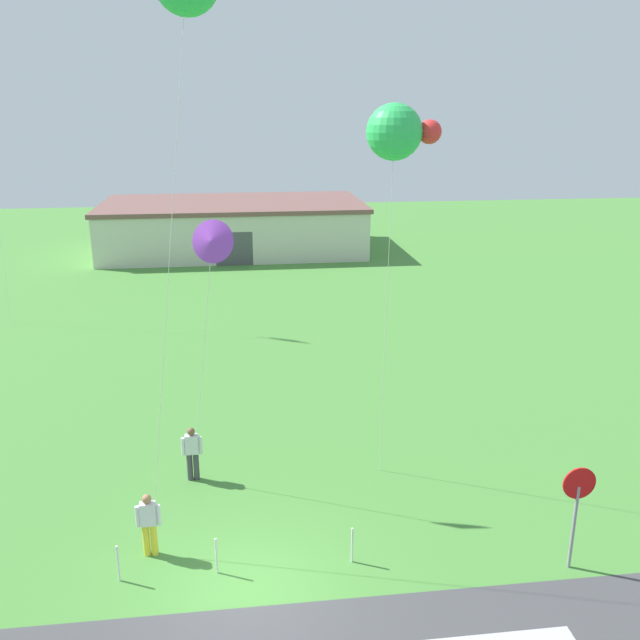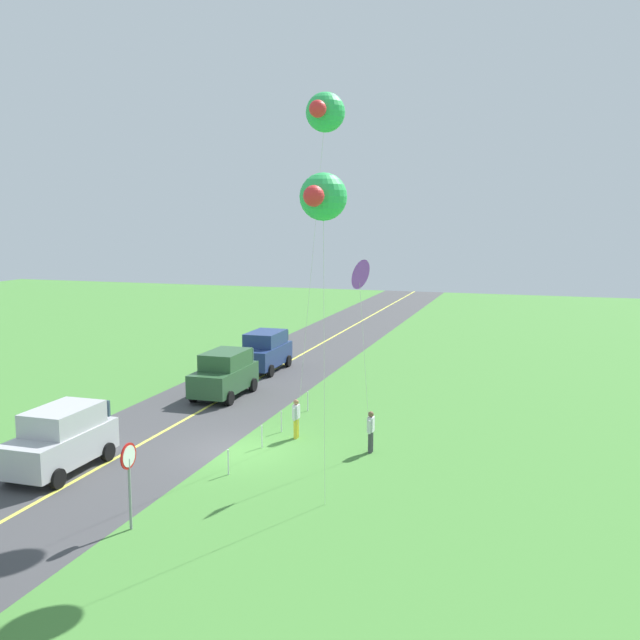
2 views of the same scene
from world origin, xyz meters
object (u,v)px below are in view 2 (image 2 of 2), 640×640
stop_sign (129,469)px  kite_yellow_high (323,197)px  kite_red_low (359,274)px  car_parked_west_near (224,373)px  person_adult_near (371,430)px  car_suv_foreground (61,439)px  person_adult_companion (296,417)px  car_parked_west_far (265,351)px  kite_blue_mid (325,112)px

stop_sign → kite_yellow_high: (-3.22, 4.74, 7.64)m
kite_red_low → kite_yellow_high: kite_yellow_high is taller
car_parked_west_near → kite_red_low: (7.03, 8.65, 5.67)m
car_parked_west_near → person_adult_near: bearing=55.3°
car_suv_foreground → person_adult_companion: (-6.02, 6.62, -0.29)m
car_parked_west_near → stop_sign: (14.90, 4.00, 0.65)m
stop_sign → kite_yellow_high: size_ratio=0.25×
car_parked_west_far → kite_blue_mid: 19.00m
car_parked_west_near → kite_red_low: 12.50m
kite_blue_mid → kite_yellow_high: size_ratio=1.30×
person_adult_near → kite_red_low: 6.02m
car_suv_foreground → stop_sign: 6.11m
person_adult_near → person_adult_companion: 3.38m
person_adult_companion → car_parked_west_near: bearing=-118.3°
car_parked_west_far → kite_red_low: kite_red_low is taller
kite_blue_mid → kite_yellow_high: 5.87m
car_suv_foreground → kite_blue_mid: (-4.51, 8.28, 11.36)m
person_adult_near → stop_sign: bearing=-65.8°
car_parked_west_near → kite_blue_mid: (6.88, 7.32, 11.36)m
person_adult_near → kite_blue_mid: bearing=-103.2°
car_suv_foreground → person_adult_near: car_suv_foreground is taller
car_suv_foreground → kite_blue_mid: bearing=118.6°
stop_sign → kite_blue_mid: bearing=157.5°
car_parked_west_near → stop_sign: stop_sign is taller
person_adult_near → car_suv_foreground: bearing=-98.5°
kite_yellow_high → kite_red_low: bearing=-178.9°
person_adult_companion → kite_yellow_high: size_ratio=0.16×
kite_red_low → kite_yellow_high: size_ratio=0.73×
kite_red_low → kite_yellow_high: 5.34m
person_adult_companion → kite_yellow_high: kite_yellow_high is taller
car_parked_west_far → person_adult_near: size_ratio=2.75×
stop_sign → kite_red_low: kite_red_low is taller
car_suv_foreground → car_parked_west_far: same height
person_adult_companion → kite_red_low: (1.65, 2.99, 5.96)m
stop_sign → kite_yellow_high: kite_yellow_high is taller
car_suv_foreground → car_parked_west_near: same height
stop_sign → kite_blue_mid: (-8.02, 3.32, 10.71)m
car_parked_west_far → kite_yellow_high: kite_yellow_high is taller
car_suv_foreground → car_parked_west_far: (-17.66, 0.58, 0.00)m
kite_yellow_high → kite_blue_mid: bearing=-163.5°
car_suv_foreground → kite_red_low: size_ratio=0.59×
kite_yellow_high → car_parked_west_near: bearing=-143.2°
kite_red_low → kite_blue_mid: bearing=-96.4°
car_suv_foreground → stop_sign: stop_sign is taller
car_suv_foreground → person_adult_companion: size_ratio=2.75×
car_parked_west_near → kite_blue_mid: kite_blue_mid is taller
person_adult_near → kite_yellow_high: 10.18m
person_adult_near → person_adult_companion: size_ratio=1.00×
car_parked_west_near → kite_red_low: kite_red_low is taller
kite_red_low → person_adult_near: bearing=160.8°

